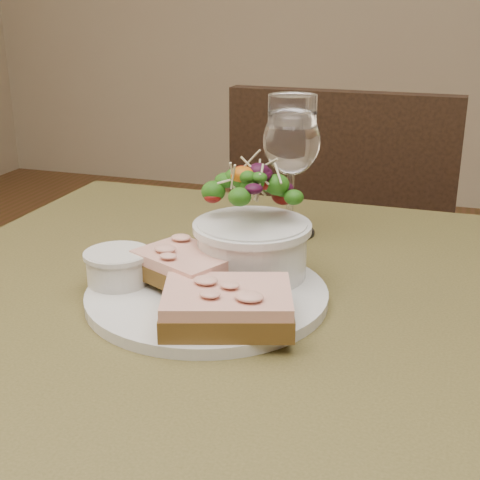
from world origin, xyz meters
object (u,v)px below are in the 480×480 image
(dinner_plate, at_px, (207,294))
(salad_bowl, at_px, (252,224))
(sandwich_front, at_px, (227,306))
(wine_glass, at_px, (291,145))
(cafe_table, at_px, (240,385))
(ramekin, at_px, (118,265))
(chair_far, at_px, (344,348))
(sandwich_back, at_px, (186,266))

(dinner_plate, relative_size, salad_bowl, 2.04)
(sandwich_front, xyz_separation_m, wine_glass, (-0.01, 0.30, 0.09))
(cafe_table, bearing_deg, ramekin, -173.52)
(chair_far, distance_m, sandwich_back, 0.90)
(cafe_table, height_order, chair_far, chair_far)
(cafe_table, relative_size, chair_far, 0.89)
(chair_far, relative_size, salad_bowl, 7.09)
(wine_glass, bearing_deg, ramekin, -118.02)
(wine_glass, bearing_deg, cafe_table, -88.97)
(dinner_plate, distance_m, sandwich_back, 0.04)
(sandwich_front, height_order, salad_bowl, salad_bowl)
(ramekin, bearing_deg, wine_glass, 61.98)
(chair_far, bearing_deg, ramekin, 80.76)
(cafe_table, relative_size, sandwich_back, 6.45)
(sandwich_front, xyz_separation_m, ramekin, (-0.14, 0.05, 0.00))
(chair_far, distance_m, salad_bowl, 0.88)
(dinner_plate, height_order, ramekin, ramekin)
(ramekin, bearing_deg, sandwich_back, 11.33)
(cafe_table, height_order, wine_glass, wine_glass)
(sandwich_front, xyz_separation_m, sandwich_back, (-0.07, 0.07, 0.01))
(cafe_table, relative_size, salad_bowl, 6.30)
(cafe_table, relative_size, ramekin, 11.86)
(sandwich_front, distance_m, wine_glass, 0.31)
(cafe_table, bearing_deg, salad_bowl, 93.47)
(ramekin, bearing_deg, cafe_table, 6.48)
(chair_far, distance_m, dinner_plate, 0.89)
(chair_far, bearing_deg, salad_bowl, 90.39)
(salad_bowl, bearing_deg, cafe_table, -86.53)
(ramekin, height_order, wine_glass, wine_glass)
(sandwich_back, relative_size, salad_bowl, 0.98)
(dinner_plate, xyz_separation_m, wine_glass, (0.03, 0.23, 0.12))
(dinner_plate, bearing_deg, salad_bowl, 59.15)
(dinner_plate, height_order, sandwich_front, sandwich_front)
(sandwich_back, distance_m, salad_bowl, 0.09)
(chair_far, xyz_separation_m, sandwich_front, (0.00, -0.82, 0.49))
(ramekin, bearing_deg, chair_far, 79.52)
(sandwich_front, xyz_separation_m, salad_bowl, (-0.01, 0.12, 0.04))
(dinner_plate, relative_size, sandwich_front, 1.78)
(salad_bowl, relative_size, wine_glass, 0.73)
(sandwich_back, xyz_separation_m, salad_bowl, (0.06, 0.05, 0.04))
(cafe_table, height_order, sandwich_front, sandwich_front)
(sandwich_front, relative_size, ramekin, 2.16)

